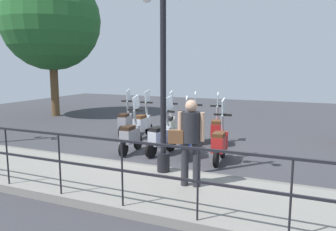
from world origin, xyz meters
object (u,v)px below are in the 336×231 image
Objects in this scene: scooter_near_1 at (186,138)px; scooter_far_2 at (169,125)px; scooter_near_0 at (220,143)px; scooter_far_1 at (195,127)px; pedestrian_with_bag at (190,136)px; scooter_near_2 at (161,137)px; tree_large at (51,21)px; scooter_near_3 at (131,135)px; scooter_far_0 at (216,129)px; scooter_far_3 at (143,123)px; scooter_far_4 at (125,121)px; lamp_post_near at (163,86)px.

scooter_far_2 is (1.52, 1.12, 0.00)m from scooter_near_1.
scooter_far_2 is (1.65, 2.05, 0.00)m from scooter_near_0.
scooter_near_1 and scooter_far_1 have the same top height.
pedestrian_with_bag is 1.03× the size of scooter_near_2.
scooter_near_3 is at bearing -123.78° from tree_large.
scooter_far_0 is (1.62, -1.06, 0.00)m from scooter_near_2.
scooter_far_2 is at bearing -110.58° from tree_large.
scooter_far_1 is at bearing 81.08° from scooter_far_0.
scooter_near_1 and scooter_far_3 have the same top height.
scooter_near_3 is 2.59m from scooter_far_0.
scooter_near_2 is 2.70m from scooter_far_4.
scooter_near_0 is at bearing -26.10° from lamp_post_near.
lamp_post_near is at bearing -139.70° from scooter_near_2.
scooter_far_2 is (1.77, -0.36, 0.00)m from scooter_near_3.
tree_large is (6.39, 8.89, 3.21)m from pedestrian_with_bag.
scooter_near_0 and scooter_near_2 have the same top height.
scooter_far_3 is at bearing 27.80° from pedestrian_with_bag.
scooter_near_3 is (-0.25, 1.48, 0.00)m from scooter_near_1.
scooter_near_2 and scooter_far_3 have the same top height.
scooter_near_1 is (-4.09, -7.97, -3.81)m from tree_large.
scooter_near_2 is at bearing -174.99° from scooter_far_2.
pedestrian_with_bag reaches higher than scooter_far_3.
scooter_far_0 is 1.00× the size of scooter_far_1.
scooter_far_4 is at bearing 64.97° from scooter_near_2.
scooter_near_1 is at bearing -131.65° from scooter_far_4.
scooter_near_1 is at bearing -68.15° from scooter_near_2.
lamp_post_near is 4.20m from scooter_far_3.
scooter_far_2 is at bearing -13.09° from scooter_near_3.
scooter_far_0 is 0.67m from scooter_far_1.
scooter_far_0 is at bearing 14.71° from scooter_near_0.
pedestrian_with_bag reaches higher than scooter_far_0.
lamp_post_near is 3.58m from scooter_far_1.
scooter_near_2 is (0.05, 1.59, 0.00)m from scooter_near_0.
lamp_post_near reaches higher than pedestrian_with_bag.
scooter_far_4 is (-2.47, -5.22, -3.81)m from tree_large.
tree_large is 4.23× the size of scooter_far_2.
pedestrian_with_bag is 11.41m from tree_large.
scooter_far_4 is at bearing 41.83° from scooter_near_1.
scooter_far_0 and scooter_far_3 have the same top height.
scooter_near_0 is at bearing -77.46° from scooter_near_2.
lamp_post_near is 10.27m from tree_large.
scooter_far_1 is (1.76, -1.21, 0.00)m from scooter_near_3.
scooter_near_2 and scooter_near_3 have the same top height.
scooter_far_1 is (-2.58, -7.70, -3.81)m from tree_large.
scooter_far_4 is at bearing 61.60° from scooter_near_0.
scooter_far_1 is (3.81, 1.19, -0.60)m from pedestrian_with_bag.
lamp_post_near is 2.63m from scooter_near_3.
scooter_far_1 is (1.60, -0.39, 0.00)m from scooter_near_2.
lamp_post_near is 3.78m from scooter_far_2.
lamp_post_near is 2.61× the size of scooter_far_3.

